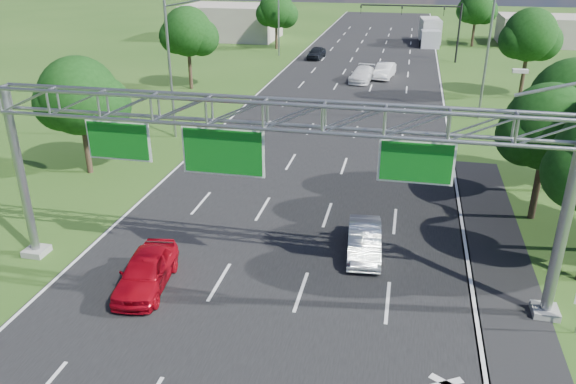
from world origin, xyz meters
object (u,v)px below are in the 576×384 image
(silver_sedan, at_px, (364,240))
(red_coupe, at_px, (146,271))
(sign_gantry, at_px, (268,129))
(traffic_signal, at_px, (430,19))
(box_truck, at_px, (430,32))

(silver_sedan, bearing_deg, red_coupe, -156.33)
(sign_gantry, xyz_separation_m, traffic_signal, (7.15, 53.00, -1.72))
(silver_sedan, bearing_deg, box_truck, 81.68)
(traffic_signal, xyz_separation_m, silver_sedan, (-3.39, -49.73, -4.46))
(traffic_signal, relative_size, red_coupe, 2.65)
(red_coupe, relative_size, box_truck, 0.49)
(silver_sedan, relative_size, box_truck, 0.46)
(sign_gantry, relative_size, box_truck, 2.51)
(silver_sedan, bearing_deg, sign_gantry, -143.77)
(silver_sedan, distance_m, box_truck, 63.93)
(traffic_signal, height_order, box_truck, traffic_signal)
(silver_sedan, xyz_separation_m, box_truck, (3.91, 63.80, 0.96))
(traffic_signal, relative_size, silver_sedan, 2.83)
(sign_gantry, height_order, red_coupe, sign_gantry)
(red_coupe, bearing_deg, traffic_signal, 70.21)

